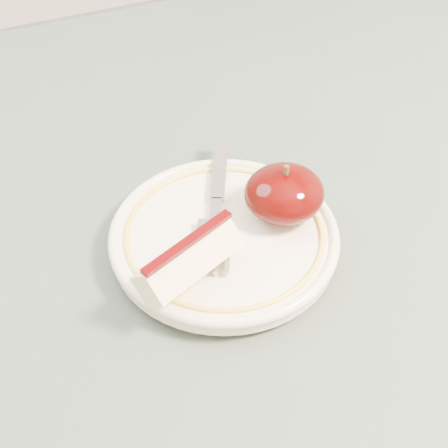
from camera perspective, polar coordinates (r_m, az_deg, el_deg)
name	(u,v)px	position (r m, az deg, el deg)	size (l,w,h in m)	color
table	(227,325)	(0.57, 0.23, -9.19)	(0.90, 0.90, 0.75)	brown
plate	(224,236)	(0.50, 0.00, -1.15)	(0.18, 0.18, 0.02)	beige
apple_half	(284,193)	(0.50, 5.52, 2.81)	(0.06, 0.06, 0.05)	black
apple_wedge	(189,260)	(0.45, -3.20, -3.30)	(0.09, 0.06, 0.04)	#FFEEBB
fork	(217,201)	(0.51, -0.65, 2.14)	(0.09, 0.16, 0.00)	#95989D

